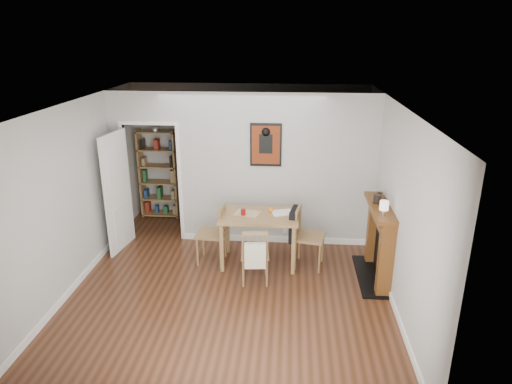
# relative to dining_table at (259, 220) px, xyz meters

# --- Properties ---
(ground) EXTENTS (5.20, 5.20, 0.00)m
(ground) POSITION_rel_dining_table_xyz_m (-0.35, -0.57, -0.73)
(ground) COLOR #582E1C
(ground) RESTS_ON ground
(room_shell) EXTENTS (5.20, 5.20, 5.20)m
(room_shell) POSITION_rel_dining_table_xyz_m (-0.25, 0.77, 0.57)
(room_shell) COLOR #BBBBB9
(room_shell) RESTS_ON ground
(dining_table) EXTENTS (1.22, 0.77, 0.83)m
(dining_table) POSITION_rel_dining_table_xyz_m (0.00, 0.00, 0.00)
(dining_table) COLOR #A17E4B
(dining_table) RESTS_ON ground
(chair_left) EXTENTS (0.51, 0.51, 0.96)m
(chair_left) POSITION_rel_dining_table_xyz_m (-0.76, -0.03, -0.25)
(chair_left) COLOR #976B46
(chair_left) RESTS_ON ground
(chair_right) EXTENTS (0.62, 0.56, 0.97)m
(chair_right) POSITION_rel_dining_table_xyz_m (0.77, -0.04, -0.23)
(chair_right) COLOR #976B46
(chair_right) RESTS_ON ground
(chair_front) EXTENTS (0.48, 0.53, 0.88)m
(chair_front) POSITION_rel_dining_table_xyz_m (-0.02, -0.59, -0.28)
(chair_front) COLOR #976B46
(chair_front) RESTS_ON ground
(bookshelf) EXTENTS (0.74, 0.29, 1.75)m
(bookshelf) POSITION_rel_dining_table_xyz_m (-2.10, 1.83, 0.13)
(bookshelf) COLOR #A17E4B
(bookshelf) RESTS_ON ground
(fireplace) EXTENTS (0.45, 1.25, 1.16)m
(fireplace) POSITION_rel_dining_table_xyz_m (1.81, -0.32, -0.11)
(fireplace) COLOR brown
(fireplace) RESTS_ON ground
(red_glass) EXTENTS (0.08, 0.08, 0.10)m
(red_glass) POSITION_rel_dining_table_xyz_m (-0.24, -0.05, 0.15)
(red_glass) COLOR maroon
(red_glass) RESTS_ON dining_table
(orange_fruit) EXTENTS (0.07, 0.07, 0.07)m
(orange_fruit) POSITION_rel_dining_table_xyz_m (0.18, 0.11, 0.14)
(orange_fruit) COLOR orange
(orange_fruit) RESTS_ON dining_table
(placemat) EXTENTS (0.42, 0.36, 0.00)m
(placemat) POSITION_rel_dining_table_xyz_m (-0.19, 0.04, 0.10)
(placemat) COLOR beige
(placemat) RESTS_ON dining_table
(notebook) EXTENTS (0.38, 0.32, 0.02)m
(notebook) POSITION_rel_dining_table_xyz_m (0.36, 0.09, 0.11)
(notebook) COLOR white
(notebook) RESTS_ON dining_table
(mantel_lamp) EXTENTS (0.13, 0.13, 0.20)m
(mantel_lamp) POSITION_rel_dining_table_xyz_m (1.74, -0.67, 0.55)
(mantel_lamp) COLOR silver
(mantel_lamp) RESTS_ON fireplace
(ceramic_jar_a) EXTENTS (0.11, 0.11, 0.13)m
(ceramic_jar_a) POSITION_rel_dining_table_xyz_m (1.73, -0.23, 0.49)
(ceramic_jar_a) COLOR black
(ceramic_jar_a) RESTS_ON fireplace
(ceramic_jar_b) EXTENTS (0.07, 0.07, 0.09)m
(ceramic_jar_b) POSITION_rel_dining_table_xyz_m (1.80, -0.00, 0.47)
(ceramic_jar_b) COLOR black
(ceramic_jar_b) RESTS_ON fireplace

